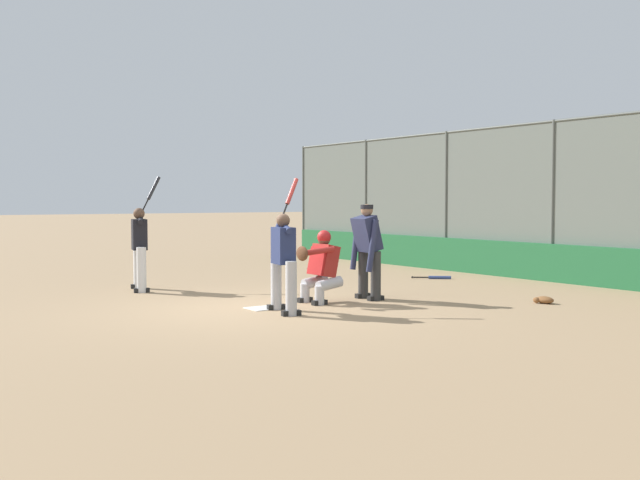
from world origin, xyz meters
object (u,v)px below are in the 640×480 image
object	(u,v)px
fielding_glove_on_dirt	(544,300)
batter_at_plate	(283,259)
spare_bat_near_backstop	(437,277)
batter_on_deck	(140,245)
catcher_behind_plate	(320,265)
umpire_home	(367,249)

from	to	relation	value
fielding_glove_on_dirt	batter_at_plate	bearing A→B (deg)	68.39
batter_at_plate	fielding_glove_on_dirt	distance (m)	4.40
batter_at_plate	spare_bat_near_backstop	bearing A→B (deg)	-54.76
batter_on_deck	catcher_behind_plate	bearing A→B (deg)	-135.55
batter_on_deck	umpire_home	bearing A→B (deg)	-125.88
catcher_behind_plate	umpire_home	xyz separation A→B (m)	(-0.11, -0.90, 0.25)
catcher_behind_plate	fielding_glove_on_dirt	world-z (taller)	catcher_behind_plate
umpire_home	fielding_glove_on_dirt	size ratio (longest dim) A/B	5.00
batter_at_plate	catcher_behind_plate	size ratio (longest dim) A/B	1.70
spare_bat_near_backstop	fielding_glove_on_dirt	bearing A→B (deg)	-67.97
umpire_home	batter_on_deck	distance (m)	4.38
catcher_behind_plate	batter_on_deck	bearing A→B (deg)	27.03
catcher_behind_plate	fielding_glove_on_dirt	xyz separation A→B (m)	(-2.15, -2.96, -0.56)
catcher_behind_plate	batter_on_deck	size ratio (longest dim) A/B	0.56
umpire_home	batter_at_plate	bearing A→B (deg)	107.27
catcher_behind_plate	fielding_glove_on_dirt	bearing A→B (deg)	-127.42
batter_at_plate	spare_bat_near_backstop	size ratio (longest dim) A/B	3.01
umpire_home	spare_bat_near_backstop	xyz separation A→B (m)	(1.75, -3.28, -0.84)
fielding_glove_on_dirt	spare_bat_near_backstop	bearing A→B (deg)	-17.78
catcher_behind_plate	batter_on_deck	xyz separation A→B (m)	(3.33, 1.80, 0.22)
batter_at_plate	batter_on_deck	xyz separation A→B (m)	(3.89, 0.74, 0.03)
fielding_glove_on_dirt	catcher_behind_plate	bearing A→B (deg)	53.98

